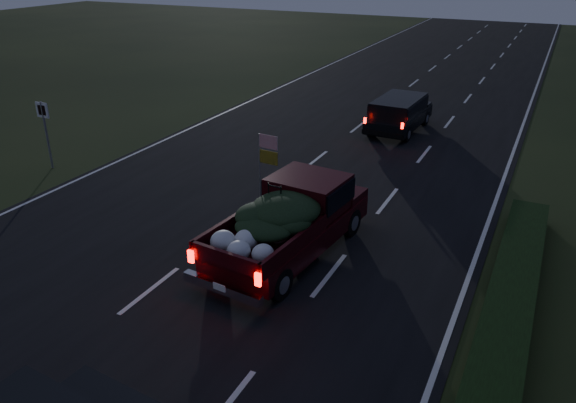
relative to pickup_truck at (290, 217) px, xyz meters
The scene contains 6 objects.
ground 3.96m from the pickup_truck, 125.48° to the right, with size 120.00×120.00×0.00m, color black.
road_asphalt 3.96m from the pickup_truck, 125.48° to the right, with size 14.00×120.00×0.02m, color black.
hedge_row 5.64m from the pickup_truck, ahead, with size 1.00×10.00×0.60m, color black.
route_sign 10.90m from the pickup_truck, 169.98° to the left, with size 0.55×0.08×2.50m.
pickup_truck is the anchor object (origin of this frame).
lead_suv 11.96m from the pickup_truck, 92.07° to the left, with size 1.97×4.37×1.24m.
Camera 1 is at (7.90, -8.74, 7.46)m, focal length 35.00 mm.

